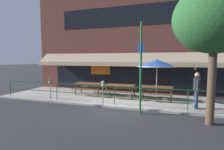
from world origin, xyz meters
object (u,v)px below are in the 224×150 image
object	(u,v)px
pedestrian_walking	(197,89)
street_tree_curbside	(218,14)
picnic_table_centre	(120,87)
patio_umbrella_right	(157,64)
picnic_table_right	(156,89)
picnic_table_left	(89,85)
street_sign_pole	(141,67)
parking_meter_near	(50,84)
parking_meter_far	(103,87)

from	to	relation	value
pedestrian_walking	street_tree_curbside	world-z (taller)	street_tree_curbside
picnic_table_centre	patio_umbrella_right	world-z (taller)	patio_umbrella_right
pedestrian_walking	picnic_table_right	bearing A→B (deg)	146.98
picnic_table_left	street_sign_pole	xyz separation A→B (m)	(3.79, -2.69, 1.37)
patio_umbrella_right	parking_meter_near	world-z (taller)	patio_umbrella_right
picnic_table_centre	parking_meter_near	xyz separation A→B (m)	(-3.01, -2.67, 0.44)
pedestrian_walking	parking_meter_far	world-z (taller)	pedestrian_walking
picnic_table_right	parking_meter_near	size ratio (longest dim) A/B	1.27
pedestrian_walking	parking_meter_near	xyz separation A→B (m)	(-7.07, -1.41, 0.09)
picnic_table_centre	picnic_table_left	bearing A→B (deg)	176.81
picnic_table_right	patio_umbrella_right	world-z (taller)	patio_umbrella_right
picnic_table_left	street_sign_pole	size ratio (longest dim) A/B	0.45
picnic_table_left	parking_meter_near	xyz separation A→B (m)	(-0.86, -2.79, 0.44)
picnic_table_right	pedestrian_walking	world-z (taller)	pedestrian_walking
parking_meter_near	parking_meter_far	bearing A→B (deg)	0.97
patio_umbrella_right	street_sign_pole	distance (m)	2.58
picnic_table_right	pedestrian_walking	bearing A→B (deg)	-33.02
pedestrian_walking	parking_meter_near	world-z (taller)	pedestrian_walking
picnic_table_centre	picnic_table_right	xyz separation A→B (m)	(2.15, -0.02, 0.00)
parking_meter_far	patio_umbrella_right	bearing A→B (deg)	48.63
picnic_table_centre	pedestrian_walking	bearing A→B (deg)	-17.26
picnic_table_left	parking_meter_near	world-z (taller)	parking_meter_near
picnic_table_right	parking_meter_far	world-z (taller)	parking_meter_far
parking_meter_near	picnic_table_left	bearing A→B (deg)	72.90
picnic_table_left	pedestrian_walking	size ratio (longest dim) A/B	1.05
street_sign_pole	parking_meter_far	bearing A→B (deg)	-178.18
picnic_table_centre	patio_umbrella_right	size ratio (longest dim) A/B	0.76
patio_umbrella_right	street_sign_pole	bearing A→B (deg)	-101.61
picnic_table_right	picnic_table_left	bearing A→B (deg)	178.11
picnic_table_centre	patio_umbrella_right	distance (m)	2.61
patio_umbrella_right	parking_meter_far	size ratio (longest dim) A/B	1.67
patio_umbrella_right	street_tree_curbside	xyz separation A→B (m)	(2.23, -3.03, 1.83)
parking_meter_near	street_tree_curbside	world-z (taller)	street_tree_curbside
pedestrian_walking	patio_umbrella_right	bearing A→B (deg)	147.33
parking_meter_near	parking_meter_far	xyz separation A→B (m)	(2.89, 0.05, 0.00)
parking_meter_far	parking_meter_near	bearing A→B (deg)	-179.03
pedestrian_walking	parking_meter_far	xyz separation A→B (m)	(-4.18, -1.36, 0.09)
picnic_table_centre	parking_meter_far	bearing A→B (deg)	-92.68
patio_umbrella_right	parking_meter_far	xyz separation A→B (m)	(-2.28, -2.58, -1.03)
picnic_table_centre	picnic_table_right	bearing A→B (deg)	-0.59
picnic_table_left	parking_meter_far	world-z (taller)	parking_meter_far
parking_meter_near	patio_umbrella_right	bearing A→B (deg)	27.01
picnic_table_left	patio_umbrella_right	world-z (taller)	patio_umbrella_right
pedestrian_walking	parking_meter_near	distance (m)	7.21
pedestrian_walking	parking_meter_near	size ratio (longest dim) A/B	1.20
patio_umbrella_right	pedestrian_walking	size ratio (longest dim) A/B	1.39
parking_meter_far	pedestrian_walking	bearing A→B (deg)	18.03
patio_umbrella_right	parking_meter_near	size ratio (longest dim) A/B	1.67
picnic_table_right	pedestrian_walking	xyz separation A→B (m)	(1.91, -1.24, 0.35)
parking_meter_far	street_sign_pole	xyz separation A→B (m)	(1.76, 0.06, 0.93)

